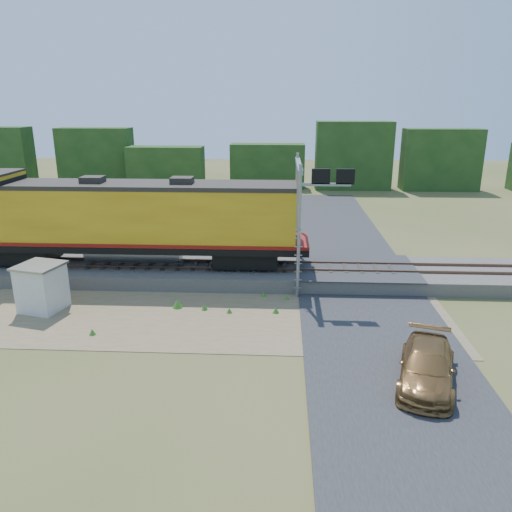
# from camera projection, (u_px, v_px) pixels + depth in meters

# --- Properties ---
(ground) EXTENTS (140.00, 140.00, 0.00)m
(ground) POSITION_uv_depth(u_px,v_px,m) (230.00, 320.00, 24.60)
(ground) COLOR #475123
(ground) RESTS_ON ground
(ballast) EXTENTS (70.00, 5.00, 0.80)m
(ballast) POSITION_uv_depth(u_px,v_px,m) (240.00, 272.00, 30.19)
(ballast) COLOR slate
(ballast) RESTS_ON ground
(rails) EXTENTS (70.00, 1.54, 0.16)m
(rails) POSITION_uv_depth(u_px,v_px,m) (240.00, 265.00, 30.05)
(rails) COLOR brown
(rails) RESTS_ON ballast
(dirt_shoulder) EXTENTS (26.00, 8.00, 0.03)m
(dirt_shoulder) POSITION_uv_depth(u_px,v_px,m) (191.00, 315.00, 25.17)
(dirt_shoulder) COLOR #8C7754
(dirt_shoulder) RESTS_ON ground
(road) EXTENTS (7.00, 66.00, 0.86)m
(road) POSITION_uv_depth(u_px,v_px,m) (370.00, 315.00, 24.93)
(road) COLOR #38383A
(road) RESTS_ON ground
(tree_line_north) EXTENTS (130.00, 3.00, 6.50)m
(tree_line_north) POSITION_uv_depth(u_px,v_px,m) (262.00, 164.00, 59.89)
(tree_line_north) COLOR #1A3B15
(tree_line_north) RESTS_ON ground
(weed_clumps) EXTENTS (15.00, 6.20, 0.56)m
(weed_clumps) POSITION_uv_depth(u_px,v_px,m) (160.00, 318.00, 24.87)
(weed_clumps) COLOR #377621
(weed_clumps) RESTS_ON ground
(locomotive) EXTENTS (21.01, 3.20, 5.42)m
(locomotive) POSITION_uv_depth(u_px,v_px,m) (126.00, 219.00, 29.56)
(locomotive) COLOR black
(locomotive) RESTS_ON rails
(shed) EXTENTS (2.50, 2.50, 2.46)m
(shed) POSITION_uv_depth(u_px,v_px,m) (42.00, 287.00, 25.47)
(shed) COLOR silver
(shed) RESTS_ON ground
(signal_gantry) EXTENTS (2.89, 6.20, 7.28)m
(signal_gantry) POSITION_uv_depth(u_px,v_px,m) (305.00, 192.00, 27.86)
(signal_gantry) COLOR gray
(signal_gantry) RESTS_ON ground
(car) EXTENTS (3.33, 5.27, 1.42)m
(car) POSITION_uv_depth(u_px,v_px,m) (427.00, 367.00, 18.92)
(car) COLOR brown
(car) RESTS_ON ground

